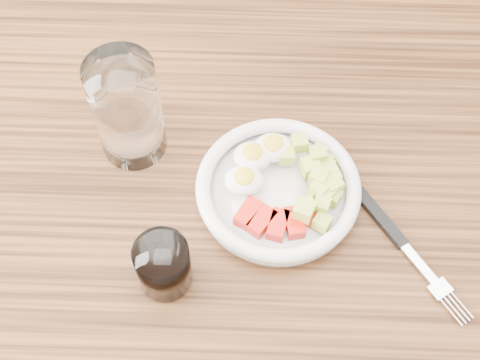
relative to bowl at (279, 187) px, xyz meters
The scene contains 5 objects.
dining_table 0.13m from the bowl, 168.70° to the right, with size 1.50×0.90×0.77m.
bowl is the anchor object (origin of this frame).
fork 0.16m from the bowl, 19.92° to the right, with size 0.14×0.20×0.01m.
water_glass 0.22m from the bowl, 159.89° to the left, with size 0.09×0.09×0.16m, color white.
coffee_glass 0.19m from the bowl, 137.90° to the right, with size 0.07×0.07×0.08m.
Camera 1 is at (0.01, -0.43, 1.54)m, focal length 50.00 mm.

